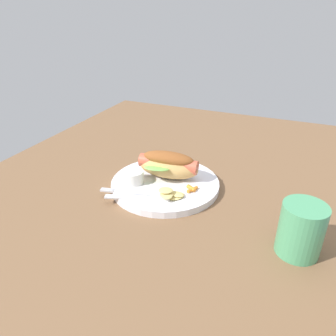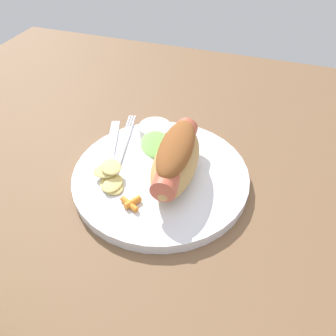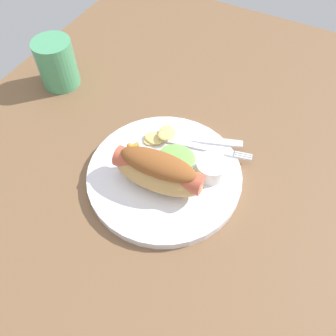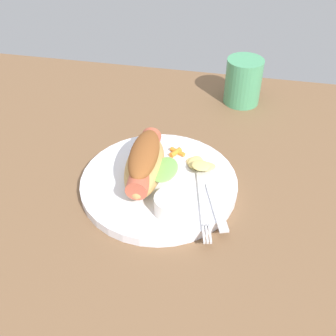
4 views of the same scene
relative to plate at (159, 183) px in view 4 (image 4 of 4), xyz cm
name	(u,v)px [view 4 (image 4 of 4)]	position (x,y,z in cm)	size (l,w,h in cm)	color
ground_plane	(135,198)	(-3.52, -2.63, -1.70)	(120.00, 90.00, 1.80)	brown
plate	(159,183)	(0.00, 0.00, 0.00)	(25.66, 25.66, 1.60)	white
hot_dog	(145,163)	(-2.17, -0.19, 4.15)	(9.66, 15.05, 6.59)	tan
sauce_ramekin	(171,205)	(3.36, -6.79, 2.27)	(5.06, 5.06, 2.94)	white
fork	(203,201)	(7.78, -3.76, 1.00)	(4.50, 15.67, 0.40)	silver
knife	(214,195)	(9.27, -2.15, 0.98)	(14.19, 1.40, 0.36)	silver
chips_pile	(199,164)	(6.05, 4.06, 1.71)	(6.27, 6.56, 2.11)	#E0CA77
carrot_garnish	(177,152)	(1.56, 7.23, 1.22)	(2.93, 2.62, 0.91)	orange
drinking_cup	(243,81)	(11.42, 30.32, 4.04)	(7.57, 7.57, 9.67)	#4C9E6B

